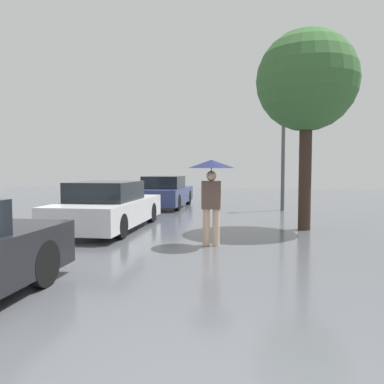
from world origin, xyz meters
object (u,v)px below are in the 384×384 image
(parked_car_farthest, at_px, (165,193))
(tree, at_px, (307,82))
(street_lamp, at_px, (283,131))
(pedestrian, at_px, (211,179))
(parked_car_middle, at_px, (109,207))

(parked_car_farthest, xyz_separation_m, tree, (4.96, -5.26, 3.25))
(parked_car_farthest, height_order, tree, tree)
(parked_car_farthest, relative_size, tree, 0.83)
(street_lamp, bearing_deg, tree, -88.05)
(pedestrian, height_order, parked_car_farthest, pedestrian)
(pedestrian, distance_m, street_lamp, 7.55)
(parked_car_middle, height_order, street_lamp, street_lamp)
(parked_car_middle, height_order, tree, tree)
(tree, bearing_deg, parked_car_middle, -172.74)
(tree, height_order, street_lamp, tree)
(pedestrian, bearing_deg, parked_car_middle, 148.88)
(tree, xyz_separation_m, street_lamp, (-0.16, 4.63, -0.79))
(pedestrian, relative_size, tree, 0.35)
(parked_car_middle, distance_m, street_lamp, 7.70)
(parked_car_farthest, bearing_deg, pedestrian, -70.50)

